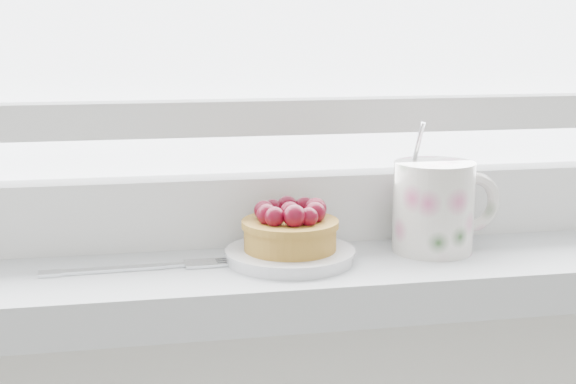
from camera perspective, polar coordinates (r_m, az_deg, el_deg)
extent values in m
cube|color=silver|center=(0.79, 1.65, -5.95)|extent=(1.60, 0.20, 0.04)
cube|color=white|center=(0.84, 0.62, -0.99)|extent=(1.30, 0.05, 0.07)
cube|color=white|center=(0.83, 0.63, 5.44)|extent=(1.30, 0.04, 0.04)
cylinder|color=silver|center=(0.77, 0.15, -4.53)|extent=(0.12, 0.12, 0.01)
cylinder|color=olive|center=(0.76, 0.15, -3.06)|extent=(0.09, 0.09, 0.03)
cylinder|color=olive|center=(0.76, 0.15, -2.26)|extent=(0.09, 0.09, 0.01)
sphere|color=#42030F|center=(0.76, 0.15, -1.41)|extent=(0.02, 0.02, 0.02)
sphere|color=#42030F|center=(0.77, 1.98, -1.19)|extent=(0.02, 0.02, 0.02)
sphere|color=#42030F|center=(0.78, 1.20, -1.06)|extent=(0.02, 0.02, 0.02)
sphere|color=#42030F|center=(0.78, -0.06, -1.01)|extent=(0.02, 0.02, 0.02)
sphere|color=#42030F|center=(0.77, -1.10, -1.17)|extent=(0.02, 0.02, 0.02)
sphere|color=#42030F|center=(0.76, -1.72, -1.32)|extent=(0.02, 0.02, 0.02)
sphere|color=#42030F|center=(0.74, -1.51, -1.60)|extent=(0.02, 0.02, 0.02)
sphere|color=#42030F|center=(0.74, -0.96, -1.78)|extent=(0.02, 0.02, 0.02)
sphere|color=#42030F|center=(0.73, 0.46, -1.73)|extent=(0.02, 0.02, 0.02)
sphere|color=#42030F|center=(0.74, 1.48, -1.79)|extent=(0.02, 0.02, 0.02)
sphere|color=#42030F|center=(0.75, 1.95, -1.46)|extent=(0.02, 0.02, 0.02)
cylinder|color=silver|center=(0.81, 10.29, -1.05)|extent=(0.09, 0.09, 0.09)
cylinder|color=black|center=(0.80, 10.40, 1.84)|extent=(0.07, 0.07, 0.01)
torus|color=silver|center=(0.83, 12.97, -0.72)|extent=(0.06, 0.02, 0.06)
cylinder|color=silver|center=(0.81, 9.15, 3.06)|extent=(0.01, 0.02, 0.06)
cube|color=silver|center=(0.75, -12.80, -5.42)|extent=(0.10, 0.02, 0.00)
cube|color=silver|center=(0.76, -16.59, -5.58)|extent=(0.02, 0.02, 0.00)
cube|color=silver|center=(0.76, -8.04, -5.18)|extent=(0.02, 0.01, 0.00)
cube|color=silver|center=(0.76, -6.24, -5.08)|extent=(0.03, 0.03, 0.00)
cube|color=silver|center=(0.75, -3.89, -5.14)|extent=(0.03, 0.00, 0.00)
cube|color=silver|center=(0.76, -3.97, -5.01)|extent=(0.03, 0.00, 0.00)
cube|color=silver|center=(0.77, -4.05, -4.88)|extent=(0.03, 0.00, 0.00)
cube|color=silver|center=(0.77, -4.13, -4.75)|extent=(0.03, 0.00, 0.00)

